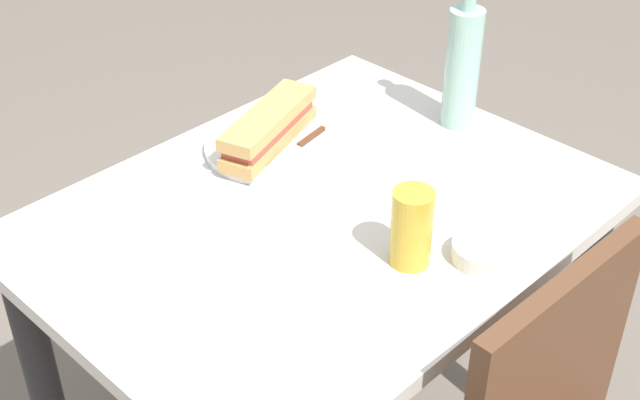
{
  "coord_description": "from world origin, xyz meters",
  "views": [
    {
      "loc": [
        0.87,
        0.86,
        1.6
      ],
      "look_at": [
        0.0,
        0.0,
        0.74
      ],
      "focal_mm": 49.76,
      "sensor_mm": 36.0,
      "label": 1
    }
  ],
  "objects_px": {
    "plate_near": "(270,147)",
    "dining_table": "(320,269)",
    "knife_near": "(299,146)",
    "olive_bowl": "(484,252)",
    "baguette_sandwich_near": "(269,127)",
    "water_bottle": "(462,65)",
    "beer_glass": "(411,228)"
  },
  "relations": [
    {
      "from": "dining_table",
      "to": "beer_glass",
      "type": "bearing_deg",
      "value": 89.62
    },
    {
      "from": "water_bottle",
      "to": "beer_glass",
      "type": "relative_size",
      "value": 2.39
    },
    {
      "from": "plate_near",
      "to": "water_bottle",
      "type": "xyz_separation_m",
      "value": [
        -0.33,
        0.19,
        0.12
      ]
    },
    {
      "from": "plate_near",
      "to": "olive_bowl",
      "type": "height_order",
      "value": "olive_bowl"
    },
    {
      "from": "water_bottle",
      "to": "baguette_sandwich_near",
      "type": "bearing_deg",
      "value": -30.06
    },
    {
      "from": "knife_near",
      "to": "water_bottle",
      "type": "relative_size",
      "value": 0.57
    },
    {
      "from": "baguette_sandwich_near",
      "to": "olive_bowl",
      "type": "relative_size",
      "value": 2.6
    },
    {
      "from": "dining_table",
      "to": "olive_bowl",
      "type": "distance_m",
      "value": 0.32
    },
    {
      "from": "knife_near",
      "to": "dining_table",
      "type": "bearing_deg",
      "value": 56.85
    },
    {
      "from": "plate_near",
      "to": "dining_table",
      "type": "bearing_deg",
      "value": 70.72
    },
    {
      "from": "water_bottle",
      "to": "olive_bowl",
      "type": "distance_m",
      "value": 0.44
    },
    {
      "from": "plate_near",
      "to": "water_bottle",
      "type": "distance_m",
      "value": 0.4
    },
    {
      "from": "dining_table",
      "to": "knife_near",
      "type": "relative_size",
      "value": 5.32
    },
    {
      "from": "dining_table",
      "to": "knife_near",
      "type": "bearing_deg",
      "value": -123.15
    },
    {
      "from": "plate_near",
      "to": "olive_bowl",
      "type": "bearing_deg",
      "value": 91.7
    },
    {
      "from": "baguette_sandwich_near",
      "to": "olive_bowl",
      "type": "xyz_separation_m",
      "value": [
        -0.01,
        0.48,
        -0.03
      ]
    },
    {
      "from": "baguette_sandwich_near",
      "to": "knife_near",
      "type": "bearing_deg",
      "value": 119.59
    },
    {
      "from": "baguette_sandwich_near",
      "to": "water_bottle",
      "type": "distance_m",
      "value": 0.39
    },
    {
      "from": "knife_near",
      "to": "olive_bowl",
      "type": "height_order",
      "value": "olive_bowl"
    },
    {
      "from": "olive_bowl",
      "to": "water_bottle",
      "type": "bearing_deg",
      "value": -137.18
    },
    {
      "from": "dining_table",
      "to": "olive_bowl",
      "type": "xyz_separation_m",
      "value": [
        -0.09,
        0.28,
        0.15
      ]
    },
    {
      "from": "knife_near",
      "to": "beer_glass",
      "type": "bearing_deg",
      "value": 73.92
    },
    {
      "from": "knife_near",
      "to": "olive_bowl",
      "type": "xyz_separation_m",
      "value": [
        0.01,
        0.43,
        -0.0
      ]
    },
    {
      "from": "beer_glass",
      "to": "olive_bowl",
      "type": "relative_size",
      "value": 1.29
    },
    {
      "from": "dining_table",
      "to": "plate_near",
      "type": "xyz_separation_m",
      "value": [
        -0.07,
        -0.2,
        0.14
      ]
    },
    {
      "from": "baguette_sandwich_near",
      "to": "water_bottle",
      "type": "height_order",
      "value": "water_bottle"
    },
    {
      "from": "baguette_sandwich_near",
      "to": "olive_bowl",
      "type": "height_order",
      "value": "baguette_sandwich_near"
    },
    {
      "from": "plate_near",
      "to": "water_bottle",
      "type": "bearing_deg",
      "value": 149.94
    },
    {
      "from": "olive_bowl",
      "to": "plate_near",
      "type": "bearing_deg",
      "value": -88.3
    },
    {
      "from": "dining_table",
      "to": "plate_near",
      "type": "height_order",
      "value": "plate_near"
    },
    {
      "from": "plate_near",
      "to": "knife_near",
      "type": "relative_size",
      "value": 1.36
    },
    {
      "from": "plate_near",
      "to": "olive_bowl",
      "type": "distance_m",
      "value": 0.48
    }
  ]
}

